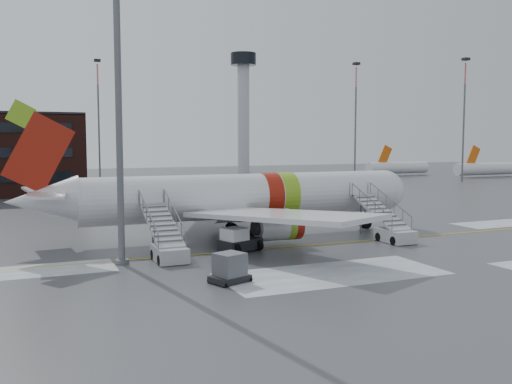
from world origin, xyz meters
name	(u,v)px	position (x,y,z in m)	size (l,w,h in m)	color
ground	(333,241)	(0.00, 0.00, 0.00)	(260.00, 260.00, 0.00)	#494C4F
airliner	(236,197)	(-6.66, 4.81, 3.42)	(35.03, 32.97, 11.18)	silver
airstair_fwd	(390,228)	(4.29, -1.73, 1.06)	(2.05, 7.70, 3.48)	#B0B1B7
airstair_aft	(167,244)	(-14.36, -1.73, 1.06)	(2.05, 7.70, 3.48)	#A3A4A9
pushback_tug	(238,241)	(-8.79, -1.07, 0.79)	(3.53, 3.11, 1.80)	black
uld_container	(230,269)	(-12.59, -9.51, 0.81)	(2.53, 2.20, 1.73)	black
light_mast_near	(118,85)	(-17.48, -2.00, 11.83)	(1.20, 1.20, 22.69)	#595B60
control_tower	(243,98)	(30.00, 95.00, 18.75)	(6.40, 6.40, 30.00)	#B2B5BA
light_mast_far_ne	(356,113)	(42.00, 62.00, 13.84)	(1.20, 1.20, 24.25)	#595B60
light_mast_far_n	(98,112)	(-8.00, 78.00, 13.84)	(1.20, 1.20, 24.25)	#595B60
light_mast_far_e	(464,112)	(58.00, 48.00, 13.84)	(1.20, 1.20, 24.25)	#595B60
distant_aircraft	(426,176)	(62.50, 64.00, 0.00)	(35.00, 18.00, 8.00)	#D8590C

